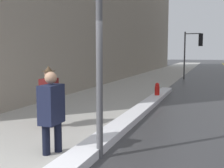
{
  "coord_description": "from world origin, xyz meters",
  "views": [
    {
      "loc": [
        2.32,
        -3.55,
        1.94
      ],
      "look_at": [
        -0.4,
        4.0,
        1.05
      ],
      "focal_mm": 45.0,
      "sensor_mm": 36.0,
      "label": 1
    }
  ],
  "objects_px": {
    "pedestrian_nearside": "(51,109)",
    "traffic_light_near": "(195,45)",
    "fire_hydrant": "(157,91)",
    "lamp_post": "(99,22)",
    "pedestrian_with_shoulder_bag": "(49,94)"
  },
  "relations": [
    {
      "from": "pedestrian_nearside",
      "to": "pedestrian_with_shoulder_bag",
      "type": "relative_size",
      "value": 0.99
    },
    {
      "from": "pedestrian_with_shoulder_bag",
      "to": "fire_hydrant",
      "type": "relative_size",
      "value": 2.3
    },
    {
      "from": "lamp_post",
      "to": "pedestrian_with_shoulder_bag",
      "type": "bearing_deg",
      "value": 142.8
    },
    {
      "from": "traffic_light_near",
      "to": "fire_hydrant",
      "type": "relative_size",
      "value": 4.97
    },
    {
      "from": "pedestrian_with_shoulder_bag",
      "to": "fire_hydrant",
      "type": "height_order",
      "value": "pedestrian_with_shoulder_bag"
    },
    {
      "from": "pedestrian_nearside",
      "to": "fire_hydrant",
      "type": "distance_m",
      "value": 7.1
    },
    {
      "from": "pedestrian_nearside",
      "to": "pedestrian_with_shoulder_bag",
      "type": "height_order",
      "value": "pedestrian_with_shoulder_bag"
    },
    {
      "from": "lamp_post",
      "to": "traffic_light_near",
      "type": "xyz_separation_m",
      "value": [
        0.62,
        16.68,
        0.03
      ]
    },
    {
      "from": "traffic_light_near",
      "to": "fire_hydrant",
      "type": "bearing_deg",
      "value": -96.42
    },
    {
      "from": "traffic_light_near",
      "to": "lamp_post",
      "type": "bearing_deg",
      "value": -93.49
    },
    {
      "from": "pedestrian_nearside",
      "to": "traffic_light_near",
      "type": "bearing_deg",
      "value": 174.61
    },
    {
      "from": "pedestrian_with_shoulder_bag",
      "to": "fire_hydrant",
      "type": "xyz_separation_m",
      "value": [
        1.8,
        5.38,
        -0.53
      ]
    },
    {
      "from": "pedestrian_nearside",
      "to": "fire_hydrant",
      "type": "height_order",
      "value": "pedestrian_nearside"
    },
    {
      "from": "lamp_post",
      "to": "fire_hydrant",
      "type": "bearing_deg",
      "value": 92.03
    },
    {
      "from": "lamp_post",
      "to": "pedestrian_with_shoulder_bag",
      "type": "distance_m",
      "value": 3.02
    }
  ]
}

